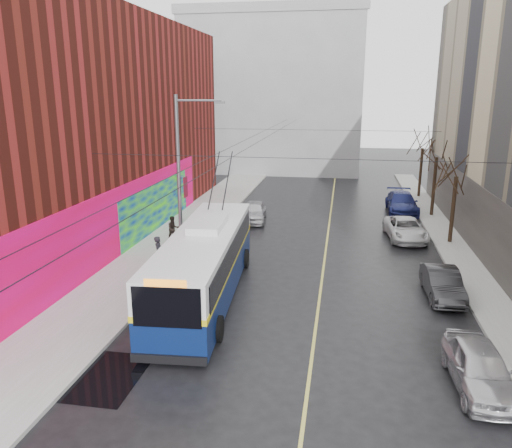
{
  "coord_description": "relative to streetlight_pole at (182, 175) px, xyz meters",
  "views": [
    {
      "loc": [
        2.29,
        -15.15,
        9.18
      ],
      "look_at": [
        -1.81,
        8.19,
        2.83
      ],
      "focal_mm": 35.0,
      "sensor_mm": 36.0,
      "label": 1
    }
  ],
  "objects": [
    {
      "name": "ground",
      "position": [
        6.14,
        -10.0,
        -4.85
      ],
      "size": [
        140.0,
        140.0,
        0.0
      ],
      "primitive_type": "plane",
      "color": "black",
      "rests_on": "ground"
    },
    {
      "name": "sidewalk_left",
      "position": [
        -1.86,
        2.0,
        -4.77
      ],
      "size": [
        4.0,
        60.0,
        0.15
      ],
      "primitive_type": "cube",
      "color": "gray",
      "rests_on": "ground"
    },
    {
      "name": "sidewalk_right",
      "position": [
        15.14,
        2.0,
        -4.77
      ],
      "size": [
        2.0,
        60.0,
        0.15
      ],
      "primitive_type": "cube",
      "color": "gray",
      "rests_on": "ground"
    },
    {
      "name": "lane_line",
      "position": [
        7.64,
        4.0,
        -4.84
      ],
      "size": [
        0.12,
        50.0,
        0.01
      ],
      "primitive_type": "cube",
      "color": "#BFB74C",
      "rests_on": "ground"
    },
    {
      "name": "building_left",
      "position": [
        -9.85,
        3.99,
        2.14
      ],
      "size": [
        12.11,
        36.0,
        14.0
      ],
      "color": "#571811",
      "rests_on": "ground"
    },
    {
      "name": "building_far",
      "position": [
        0.14,
        34.99,
        4.17
      ],
      "size": [
        20.5,
        12.1,
        18.0
      ],
      "color": "gray",
      "rests_on": "ground"
    },
    {
      "name": "streetlight_pole",
      "position": [
        0.0,
        0.0,
        0.0
      ],
      "size": [
        2.65,
        0.6,
        9.0
      ],
      "color": "slate",
      "rests_on": "ground"
    },
    {
      "name": "catenary_wires",
      "position": [
        3.6,
        4.77,
        1.4
      ],
      "size": [
        18.0,
        60.0,
        0.22
      ],
      "color": "black"
    },
    {
      "name": "tree_near",
      "position": [
        15.14,
        6.0,
        0.13
      ],
      "size": [
        3.2,
        3.2,
        6.4
      ],
      "color": "black",
      "rests_on": "ground"
    },
    {
      "name": "tree_mid",
      "position": [
        15.14,
        13.0,
        0.41
      ],
      "size": [
        3.2,
        3.2,
        6.68
      ],
      "color": "black",
      "rests_on": "ground"
    },
    {
      "name": "tree_far",
      "position": [
        15.14,
        20.0,
        0.3
      ],
      "size": [
        3.2,
        3.2,
        6.57
      ],
      "color": "black",
      "rests_on": "ground"
    },
    {
      "name": "puddle",
      "position": [
        0.84,
        -11.59,
        -4.84
      ],
      "size": [
        2.59,
        3.18,
        0.01
      ],
      "primitive_type": "cube",
      "color": "black",
      "rests_on": "ground"
    },
    {
      "name": "pigeons_flying",
      "position": [
        3.6,
        0.94,
        2.31
      ],
      "size": [
        3.43,
        2.33,
        1.12
      ],
      "color": "slate"
    },
    {
      "name": "trolleybus",
      "position": [
        2.46,
        -4.58,
        -3.19
      ],
      "size": [
        3.59,
        12.7,
        5.95
      ],
      "rotation": [
        0.0,
        0.0,
        0.07
      ],
      "color": "#091847",
      "rests_on": "ground"
    },
    {
      "name": "parked_car_a",
      "position": [
        12.97,
        -10.09,
        -4.13
      ],
      "size": [
        1.88,
        4.26,
        1.43
      ],
      "primitive_type": "imported",
      "rotation": [
        0.0,
        0.0,
        0.05
      ],
      "color": "#B6B5BA",
      "rests_on": "ground"
    },
    {
      "name": "parked_car_b",
      "position": [
        13.14,
        -2.74,
        -4.18
      ],
      "size": [
        1.54,
        4.09,
        1.33
      ],
      "primitive_type": "imported",
      "rotation": [
        0.0,
        0.0,
        0.03
      ],
      "color": "#272629",
      "rests_on": "ground"
    },
    {
      "name": "parked_car_c",
      "position": [
        12.52,
        6.61,
        -4.18
      ],
      "size": [
        2.67,
        5.0,
        1.33
      ],
      "primitive_type": "imported",
      "rotation": [
        0.0,
        0.0,
        0.1
      ],
      "color": "silver",
      "rests_on": "ground"
    },
    {
      "name": "parked_car_d",
      "position": [
        13.03,
        13.89,
        -4.06
      ],
      "size": [
        2.26,
        5.43,
        1.57
      ],
      "primitive_type": "imported",
      "rotation": [
        0.0,
        0.0,
        0.01
      ],
      "color": "navy",
      "rests_on": "ground"
    },
    {
      "name": "following_car",
      "position": [
        2.2,
        9.35,
        -4.13
      ],
      "size": [
        2.14,
        4.38,
        1.44
      ],
      "primitive_type": "imported",
      "rotation": [
        0.0,
        0.0,
        0.11
      ],
      "color": "#B1B0B5",
      "rests_on": "ground"
    },
    {
      "name": "pedestrian_a",
      "position": [
        -0.79,
        -1.81,
        -3.81
      ],
      "size": [
        0.46,
        0.67,
        1.78
      ],
      "primitive_type": "imported",
      "rotation": [
        0.0,
        0.0,
        1.63
      ],
      "color": "black",
      "rests_on": "sidewalk_left"
    },
    {
      "name": "pedestrian_b",
      "position": [
        -1.7,
        3.06,
        -3.9
      ],
      "size": [
        0.99,
        0.96,
        1.6
      ],
      "primitive_type": "imported",
      "rotation": [
        0.0,
        0.0,
        0.67
      ],
      "color": "black",
      "rests_on": "sidewalk_left"
    }
  ]
}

